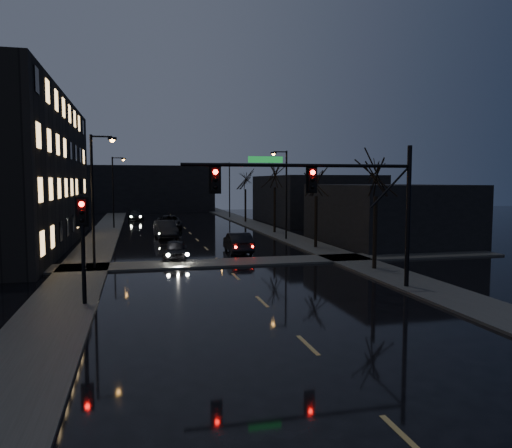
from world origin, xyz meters
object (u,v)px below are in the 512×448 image
oncoming_car_a (175,250)px  oncoming_car_b (166,229)px  oncoming_car_c (169,222)px  lead_car (238,243)px  oncoming_car_d (136,215)px

oncoming_car_a → oncoming_car_b: size_ratio=0.79×
oncoming_car_c → lead_car: size_ratio=1.21×
oncoming_car_a → oncoming_car_d: bearing=100.9°
oncoming_car_b → oncoming_car_c: (0.90, 8.80, -0.04)m
oncoming_car_d → lead_car: bearing=-82.0°
oncoming_car_c → oncoming_car_a: bearing=-92.4°
oncoming_car_a → lead_car: size_ratio=0.85×
oncoming_car_a → oncoming_car_b: (0.12, 13.34, 0.15)m
oncoming_car_d → lead_car: (7.41, -33.77, 0.07)m
oncoming_car_a → oncoming_car_c: (1.01, 22.14, 0.11)m
oncoming_car_b → oncoming_car_d: 22.89m
oncoming_car_b → oncoming_car_d: (-2.73, 22.73, -0.13)m
oncoming_car_a → oncoming_car_b: bearing=96.2°
oncoming_car_c → oncoming_car_d: size_ratio=1.17×
oncoming_car_a → oncoming_car_b: oncoming_car_b is taller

